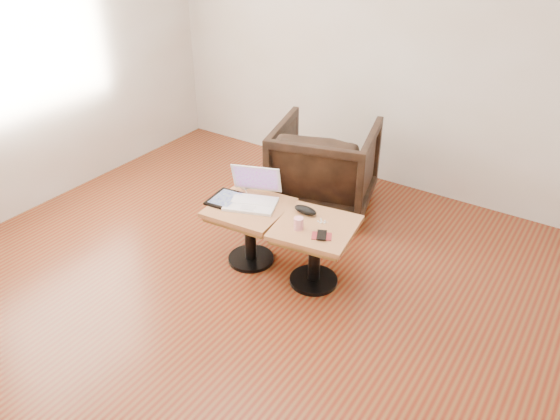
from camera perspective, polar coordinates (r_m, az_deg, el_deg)
The scene contains 11 objects.
room_shell at distance 2.87m, azimuth -6.10°, elevation 10.00°, with size 4.52×4.52×2.71m.
side_table_left at distance 3.83m, azimuth -3.18°, elevation -1.04°, with size 0.55×0.55×0.46m.
side_table_right at distance 3.62m, azimuth 3.69°, elevation -3.16°, with size 0.58×0.58×0.46m.
laptop at distance 3.79m, azimuth -2.88°, elevation 1.52°, with size 0.44×0.43×0.24m.
tablet at distance 3.85m, azimuth -5.71°, elevation 1.15°, with size 0.23×0.28×0.02m.
charging_adapter at distance 3.98m, azimuth -3.70°, elevation 2.41°, with size 0.04×0.04×0.02m, color white.
glasses_case at distance 3.66m, azimuth 2.67°, elevation -0.01°, with size 0.17×0.07×0.05m, color black.
striped_cup at distance 3.49m, azimuth 1.95°, elevation -1.41°, with size 0.06×0.06×0.08m, color #F5456C.
earbuds_tangle at distance 3.58m, azimuth 4.38°, elevation -1.21°, with size 0.07×0.05×0.01m.
phone_on_sleeve at distance 3.44m, azimuth 4.38°, elevation -2.68°, with size 0.15×0.13×0.02m.
armchair at distance 4.53m, azimuth 4.67°, elevation 4.57°, with size 0.79×0.81×0.74m, color black.
Camera 1 is at (1.73, -2.05, 2.35)m, focal length 35.00 mm.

